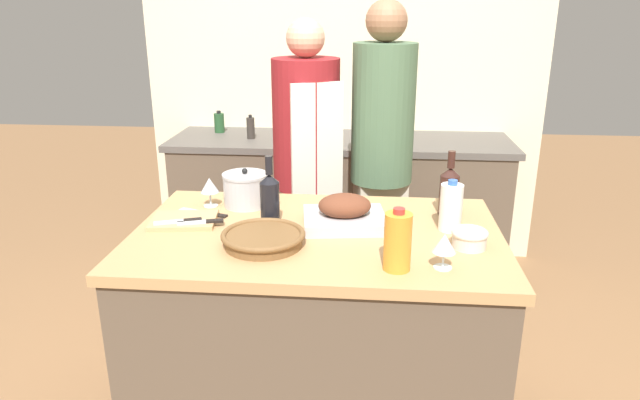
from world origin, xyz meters
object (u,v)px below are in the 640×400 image
wine_glass_right (444,244)px  knife_chef (205,213)px  knife_paring (202,222)px  condiment_bottle_extra (219,123)px  wine_bottle_green (449,190)px  wine_bottle_dark (270,198)px  mixing_bowl (469,238)px  person_cook_aproned (307,165)px  juice_jug (398,241)px  milk_jug (451,207)px  roasting_pan (345,214)px  cutting_board (184,221)px  condiment_bottle_short (396,123)px  wine_glass_left (210,186)px  wicker_basket (263,238)px  person_cook_guest (382,155)px  stock_pot (246,189)px  condiment_bottle_tall (251,128)px

wine_glass_right → knife_chef: wine_glass_right is taller
knife_paring → condiment_bottle_extra: condiment_bottle_extra is taller
wine_bottle_green → wine_bottle_dark: size_ratio=0.97×
mixing_bowl → person_cook_aproned: (-0.68, 0.97, -0.02)m
condiment_bottle_extra → mixing_bowl: bearing=-52.4°
juice_jug → milk_jug: bearing=59.5°
roasting_pan → cutting_board: size_ratio=1.26×
knife_chef → condiment_bottle_short: condiment_bottle_short is taller
roasting_pan → condiment_bottle_short: size_ratio=1.83×
wine_glass_left → condiment_bottle_extra: size_ratio=0.87×
wine_glass_left → condiment_bottle_extra: condiment_bottle_extra is taller
roasting_pan → condiment_bottle_short: condiment_bottle_short is taller
knife_chef → wicker_basket: bearing=-44.9°
wicker_basket → person_cook_guest: size_ratio=0.17×
mixing_bowl → knife_paring: bearing=174.0°
wine_glass_right → condiment_bottle_extra: condiment_bottle_extra is taller
roasting_pan → condiment_bottle_extra: condiment_bottle_extra is taller
juice_jug → knife_chef: (-0.76, 0.45, -0.09)m
wine_bottle_green → wine_glass_left: wine_bottle_green is taller
wine_glass_right → person_cook_guest: size_ratio=0.07×
roasting_pan → condiment_bottle_short: (0.25, 1.58, 0.05)m
wine_glass_left → condiment_bottle_short: condiment_bottle_short is taller
wicker_basket → stock_pot: size_ratio=1.57×
person_cook_guest → mixing_bowl: bearing=-87.5°
cutting_board → wine_glass_left: size_ratio=2.19×
wine_glass_right → person_cook_aproned: bearing=116.6°
milk_jug → person_cook_guest: (-0.25, 0.81, -0.01)m
wine_bottle_green → person_cook_aproned: (-0.65, 0.63, -0.08)m
stock_pot → condiment_bottle_extra: stock_pot is taller
stock_pot → condiment_bottle_short: condiment_bottle_short is taller
wicker_basket → juice_jug: bearing=-17.9°
knife_chef → juice_jug: bearing=-30.4°
mixing_bowl → wine_bottle_green: (-0.03, 0.33, 0.07)m
knife_paring → person_cook_aproned: bearing=70.5°
juice_jug → knife_paring: 0.79m
cutting_board → juice_jug: juice_jug is taller
wicker_basket → wine_glass_right: bearing=-11.9°
mixing_bowl → condiment_bottle_extra: 2.21m
wine_bottle_green → knife_paring: 0.98m
knife_chef → condiment_bottle_short: (0.82, 1.50, 0.09)m
wine_glass_right → person_cook_aproned: size_ratio=0.07×
wine_bottle_green → condiment_bottle_short: wine_bottle_green is taller
wine_bottle_dark → wine_glass_left: bearing=147.4°
cutting_board → knife_chef: (0.05, 0.11, -0.01)m
wine_bottle_green → person_cook_aproned: person_cook_aproned is taller
knife_paring → condiment_bottle_tall: size_ratio=1.17×
knife_paring → person_cook_aproned: (0.31, 0.86, -0.00)m
stock_pot → knife_chef: stock_pot is taller
roasting_pan → milk_jug: 0.40m
milk_jug → condiment_bottle_tall: 1.78m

